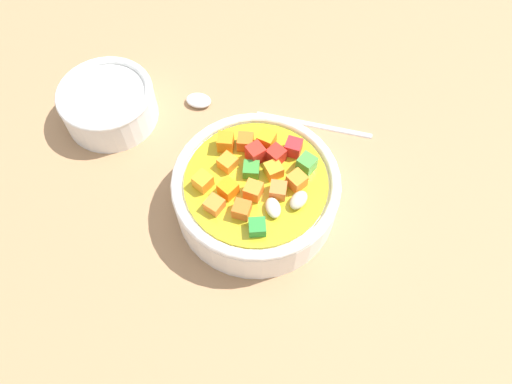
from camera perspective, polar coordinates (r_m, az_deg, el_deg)
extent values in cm
cube|color=#9E754F|center=(54.82, 0.00, -1.98)|extent=(140.00, 140.00, 2.00)
cylinder|color=white|center=(51.91, 0.00, -0.26)|extent=(17.30, 17.30, 4.64)
torus|color=white|center=(49.63, 0.00, 1.26)|extent=(17.35, 17.35, 1.09)
cylinder|color=gold|center=(49.74, 0.00, 1.18)|extent=(14.74, 14.74, 0.40)
cube|color=orange|center=(51.24, -3.57, 5.83)|extent=(2.22, 2.22, 1.77)
cube|color=#D4611F|center=(47.17, -1.67, -2.04)|extent=(2.28, 2.28, 1.42)
cube|color=red|center=(50.32, 2.34, 4.32)|extent=(2.05, 2.05, 1.65)
cube|color=orange|center=(48.30, 2.60, 0.21)|extent=(2.25, 2.25, 1.31)
cube|color=orange|center=(50.10, -3.34, 3.46)|extent=(2.12, 2.12, 1.24)
cube|color=orange|center=(48.08, -0.32, 0.17)|extent=(2.28, 2.28, 1.57)
cube|color=#368C2F|center=(49.47, -1.04, 2.43)|extent=(2.21, 2.21, 1.20)
cube|color=green|center=(49.89, 5.92, 3.27)|extent=(2.14, 2.14, 1.74)
cube|color=orange|center=(48.93, -6.22, 1.25)|extent=(2.11, 2.11, 1.55)
cube|color=orange|center=(47.69, -4.88, -1.48)|extent=(2.19, 2.19, 1.20)
cube|color=orange|center=(51.24, 1.26, 6.03)|extent=(2.26, 2.26, 1.84)
ellipsoid|color=beige|center=(47.44, 1.70, -1.97)|extent=(2.53, 1.94, 1.00)
ellipsoid|color=beige|center=(47.97, 4.98, -0.94)|extent=(2.32, 2.67, 1.16)
cube|color=orange|center=(51.35, -1.26, 5.87)|extent=(2.22, 2.22, 1.49)
cube|color=orange|center=(49.30, 2.25, 2.27)|extent=(1.64, 1.64, 1.40)
cube|color=red|center=(50.22, -0.05, 4.52)|extent=(1.82, 1.82, 1.94)
cube|color=red|center=(51.00, 4.38, 5.21)|extent=(2.28, 2.28, 1.61)
cube|color=orange|center=(48.18, -3.18, 0.21)|extent=(2.09, 2.09, 1.56)
cube|color=#27832F|center=(46.43, 0.15, -4.10)|extent=(2.11, 2.11, 1.19)
cube|color=orange|center=(48.82, 4.78, 1.32)|extent=(1.97, 1.97, 1.58)
cylinder|color=silver|center=(60.09, 6.77, 7.91)|extent=(9.67, 11.22, 0.67)
ellipsoid|color=silver|center=(62.13, -6.60, 10.59)|extent=(3.76, 3.86, 1.10)
cylinder|color=white|center=(61.75, -16.73, 9.61)|extent=(11.09, 11.09, 4.08)
torus|color=white|center=(60.11, -17.27, 10.97)|extent=(11.20, 11.20, 0.89)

